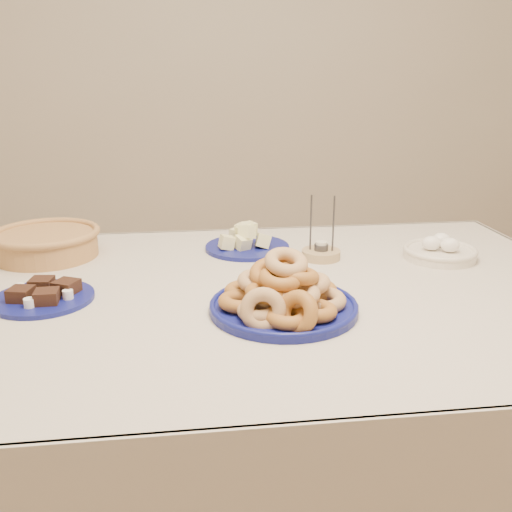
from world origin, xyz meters
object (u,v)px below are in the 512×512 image
Objects in this scene: candle_holder at (321,253)px; wicker_basket at (46,242)px; dining_table at (253,330)px; donut_platter at (283,296)px; egg_bowl at (440,251)px; melon_plate at (246,241)px; brownie_plate at (43,296)px.

wicker_basket is at bearing 171.26° from candle_holder.
dining_table is 4.02× the size of donut_platter.
candle_holder is at bearing 172.74° from egg_bowl.
donut_platter reaches higher than dining_table.
dining_table is 0.58m from egg_bowl.
melon_plate is at bearing 86.74° from dining_table.
wicker_basket is at bearing 100.42° from brownie_plate.
egg_bowl is at bearing -16.48° from melon_plate.
candle_holder is at bearing -8.74° from wicker_basket.
dining_table is 9.56× the size of candle_holder.
dining_table is 0.33m from candle_holder.
dining_table is 0.50m from brownie_plate.
donut_platter is 0.39m from candle_holder.
egg_bowl is at bearing 9.86° from brownie_plate.
candle_holder is (0.17, 0.36, -0.02)m from donut_platter.
wicker_basket is at bearing 171.70° from egg_bowl.
melon_plate is at bearing 150.09° from candle_holder.
candle_holder is 0.72× the size of egg_bowl.
egg_bowl reaches higher than brownie_plate.
brownie_plate is (-0.50, -0.33, -0.01)m from melon_plate.
melon_plate is at bearing 33.71° from brownie_plate.
donut_platter is 1.57× the size of brownie_plate.
melon_plate reaches higher than egg_bowl.
brownie_plate is 0.78× the size of wicker_basket.
egg_bowl is (0.50, 0.31, -0.02)m from donut_platter.
melon_plate reaches higher than wicker_basket.
candle_holder is (0.76, -0.12, -0.03)m from wicker_basket.
dining_table is 5.26× the size of melon_plate.
brownie_plate is 0.34m from wicker_basket.
egg_bowl is (0.33, -0.04, 0.00)m from candle_holder.
wicker_basket is at bearing 141.35° from donut_platter.
donut_platter reaches higher than egg_bowl.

